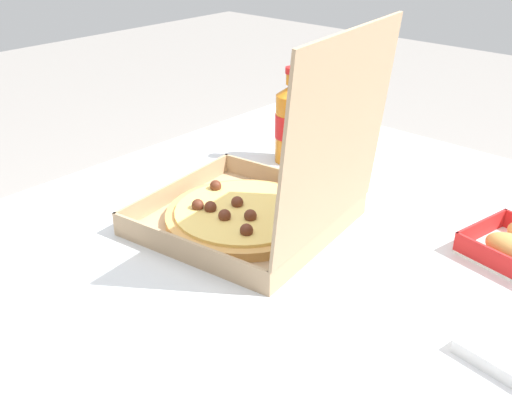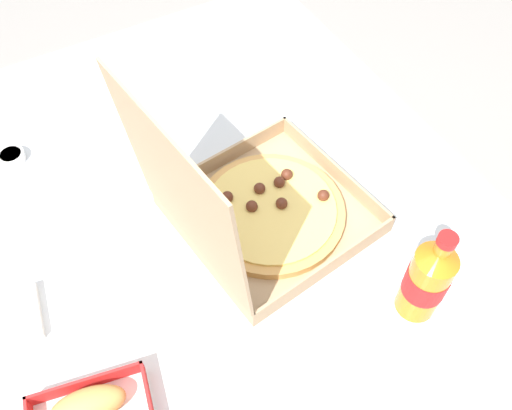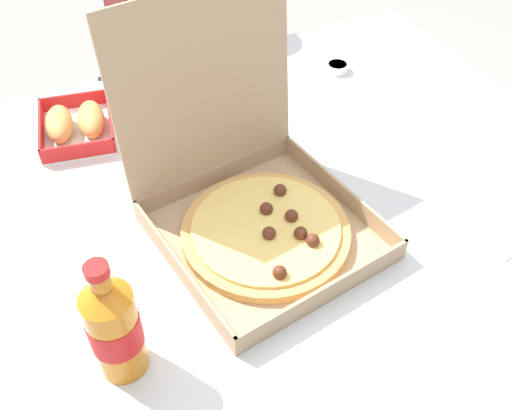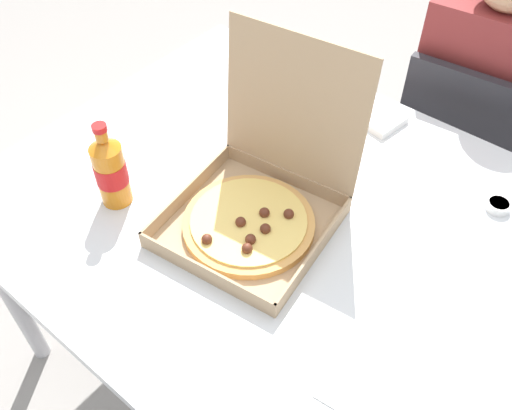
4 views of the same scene
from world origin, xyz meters
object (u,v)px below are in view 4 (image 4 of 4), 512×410
Objects in this scene: chair at (457,148)px; dipping_sauce_cup at (498,205)px; diner_person at (481,86)px; cola_bottle at (110,170)px; pizza_box_open at (257,203)px; napkin_pile at (380,119)px; bread_side_box at (290,91)px; paper_menu at (385,393)px.

dipping_sauce_cup is at bearing -61.38° from chair.
diner_person reaches higher than cola_bottle.
napkin_pile is (0.03, 0.49, -0.04)m from pizza_box_open.
chair is 0.90m from pizza_box_open.
dipping_sauce_cup is (0.63, -0.03, -0.01)m from bread_side_box.
pizza_box_open is at bearing -100.34° from diner_person.
napkin_pile is at bearing 15.38° from bread_side_box.
diner_person is 0.61m from bread_side_box.
cola_bottle is at bearing -97.24° from bread_side_box.
bread_side_box is at bearing 82.76° from cola_bottle.
pizza_box_open is (-0.17, -0.83, 0.30)m from chair.
chair is 14.82× the size of dipping_sauce_cup.
diner_person is 5.14× the size of cola_bottle.
diner_person is at bearing 116.30° from dipping_sauce_cup.
paper_menu is 3.75× the size of dipping_sauce_cup.
diner_person reaches higher than chair.
chair is 1.15m from cola_bottle.
bread_side_box is at bearing -129.03° from diner_person.
bread_side_box reaches higher than paper_menu.
paper_menu is at bearing -58.39° from napkin_pile.
chair reaches higher than napkin_pile.
dipping_sauce_cup reaches higher than paper_menu.
bread_side_box is at bearing -164.62° from napkin_pile.
pizza_box_open is at bearing -93.90° from napkin_pile.
bread_side_box is at bearing 117.87° from pizza_box_open.
dipping_sauce_cup is at bearing -15.38° from napkin_pile.
bread_side_box is 0.64m from dipping_sauce_cup.
pizza_box_open reaches higher than paper_menu.
napkin_pile is at bearing 86.10° from pizza_box_open.
diner_person reaches higher than pizza_box_open.
diner_person is 0.57m from dipping_sauce_cup.
napkin_pile is at bearing 114.95° from paper_menu.
dipping_sauce_cup is at bearing 42.82° from pizza_box_open.
napkin_pile is 1.96× the size of dipping_sauce_cup.
chair is 1.98× the size of pizza_box_open.
dipping_sauce_cup is (0.71, 0.55, -0.08)m from cola_bottle.
bread_side_box reaches higher than dipping_sauce_cup.
bread_side_box is 0.96× the size of cola_bottle.
napkin_pile is 0.39m from dipping_sauce_cup.
cola_bottle is 0.74m from paper_menu.
cola_bottle is 0.90m from dipping_sauce_cup.
bread_side_box is 1.03× the size of paper_menu.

